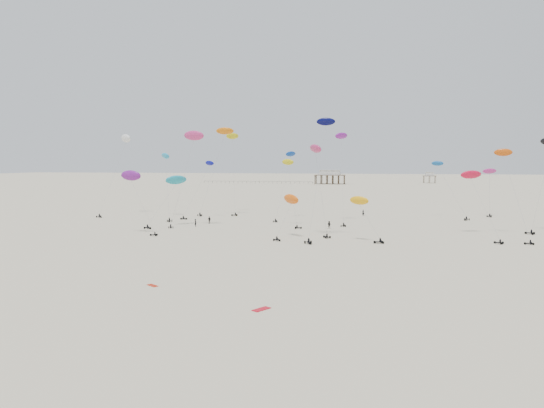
% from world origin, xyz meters
% --- Properties ---
extents(ground_plane, '(900.00, 900.00, 0.00)m').
position_xyz_m(ground_plane, '(0.00, 200.00, 0.00)').
color(ground_plane, beige).
extents(pavilion_main, '(21.00, 13.00, 9.80)m').
position_xyz_m(pavilion_main, '(-10.00, 350.00, 4.22)').
color(pavilion_main, brown).
rests_on(pavilion_main, ground).
extents(pavilion_small, '(9.00, 7.00, 8.00)m').
position_xyz_m(pavilion_small, '(60.00, 380.00, 3.49)').
color(pavilion_small, brown).
rests_on(pavilion_small, ground).
extents(pier_fence, '(80.20, 0.20, 1.50)m').
position_xyz_m(pier_fence, '(-62.00, 350.00, 0.77)').
color(pier_fence, black).
rests_on(pier_fence, ground).
extents(rig_0, '(5.21, 12.49, 25.61)m').
position_xyz_m(rig_0, '(10.24, 86.40, 15.50)').
color(rig_0, black).
rests_on(rig_0, ground).
extents(rig_1, '(4.52, 14.76, 20.55)m').
position_xyz_m(rig_1, '(-2.74, 123.56, 13.51)').
color(rig_1, black).
rests_on(rig_1, ground).
extents(rig_2, '(4.97, 16.17, 22.24)m').
position_xyz_m(rig_2, '(49.14, 97.83, 13.15)').
color(rig_2, black).
rests_on(rig_2, ground).
extents(rig_3, '(9.75, 11.40, 18.03)m').
position_xyz_m(rig_3, '(41.97, 133.43, 8.51)').
color(rig_3, black).
rests_on(rig_3, ground).
extents(rig_4, '(5.33, 9.91, 10.05)m').
position_xyz_m(rig_4, '(3.73, 88.10, 7.12)').
color(rig_4, black).
rests_on(rig_4, ground).
extents(rig_5, '(4.44, 4.01, 14.19)m').
position_xyz_m(rig_5, '(53.56, 139.66, 9.60)').
color(rig_5, black).
rests_on(rig_5, ground).
extents(rig_6, '(10.28, 6.66, 26.16)m').
position_xyz_m(rig_6, '(-23.35, 128.78, 20.60)').
color(rig_6, black).
rests_on(rig_6, ground).
extents(rig_7, '(6.24, 8.22, 16.84)m').
position_xyz_m(rig_7, '(1.02, 106.73, 11.15)').
color(rig_7, black).
rests_on(rig_7, ground).
extents(rig_8, '(5.92, 6.43, 19.86)m').
position_xyz_m(rig_8, '(9.25, 90.73, 15.60)').
color(rig_8, black).
rests_on(rig_8, ground).
extents(rig_9, '(7.20, 15.59, 26.09)m').
position_xyz_m(rig_9, '(-22.16, 138.00, 19.21)').
color(rig_9, black).
rests_on(rig_9, ground).
extents(rig_11, '(7.96, 10.54, 17.03)m').
position_xyz_m(rig_11, '(-27.23, 121.08, 9.63)').
color(rig_11, black).
rests_on(rig_11, ground).
extents(rig_12, '(7.45, 5.21, 9.26)m').
position_xyz_m(rig_12, '(19.36, 85.09, 6.05)').
color(rig_12, black).
rests_on(rig_12, ground).
extents(rig_13, '(10.14, 4.97, 14.56)m').
position_xyz_m(rig_13, '(-30.93, 86.96, 11.68)').
color(rig_13, black).
rests_on(rig_13, ground).
extents(rig_14, '(8.18, 11.99, 13.83)m').
position_xyz_m(rig_14, '(-27.86, 102.30, 9.98)').
color(rig_14, black).
rests_on(rig_14, ground).
extents(rig_15, '(8.63, 7.27, 23.67)m').
position_xyz_m(rig_15, '(-22.62, 101.92, 20.22)').
color(rig_15, black).
rests_on(rig_15, ground).
extents(rig_16, '(4.56, 15.71, 24.83)m').
position_xyz_m(rig_16, '(12.64, 118.38, 18.00)').
color(rig_16, black).
rests_on(rig_16, ground).
extents(rig_17, '(6.93, 17.54, 18.86)m').
position_xyz_m(rig_17, '(42.47, 99.35, 11.18)').
color(rig_17, black).
rests_on(rig_17, ground).
extents(rig_18, '(6.60, 16.15, 25.30)m').
position_xyz_m(rig_18, '(-53.35, 126.86, 19.94)').
color(rig_18, black).
rests_on(rig_18, ground).
extents(rig_19, '(9.66, 17.11, 21.89)m').
position_xyz_m(rig_19, '(-36.73, 120.04, 13.21)').
color(rig_19, black).
rests_on(rig_19, ground).
extents(spectator_0, '(0.93, 0.96, 2.19)m').
position_xyz_m(spectator_0, '(-21.81, 101.68, 0.00)').
color(spectator_0, black).
rests_on(spectator_0, ground).
extents(spectator_1, '(1.05, 0.65, 2.07)m').
position_xyz_m(spectator_1, '(10.72, 104.39, 0.00)').
color(spectator_1, black).
rests_on(spectator_1, ground).
extents(spectator_2, '(1.45, 1.17, 2.17)m').
position_xyz_m(spectator_2, '(-20.50, 108.53, 0.00)').
color(spectator_2, black).
rests_on(spectator_2, ground).
extents(spectator_3, '(0.86, 0.70, 2.06)m').
position_xyz_m(spectator_3, '(17.96, 135.86, 0.00)').
color(spectator_3, black).
rests_on(spectator_3, ground).
extents(grounded_kite_a, '(1.92, 2.35, 0.08)m').
position_xyz_m(grounded_kite_a, '(9.46, 33.67, 0.00)').
color(grounded_kite_a, red).
rests_on(grounded_kite_a, ground).
extents(grounded_kite_b, '(1.87, 1.61, 0.07)m').
position_xyz_m(grounded_kite_b, '(-6.67, 41.72, 0.00)').
color(grounded_kite_b, red).
rests_on(grounded_kite_b, ground).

